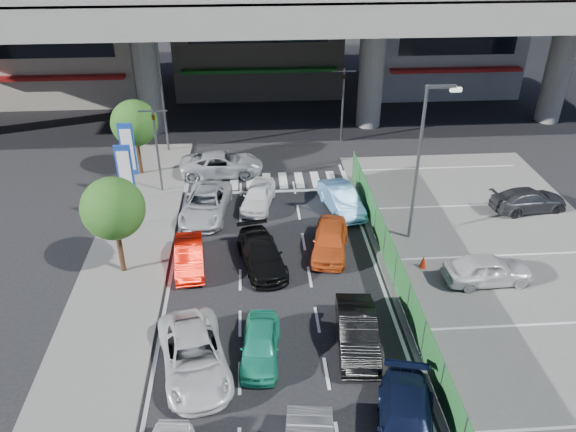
{
  "coord_description": "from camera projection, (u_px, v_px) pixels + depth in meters",
  "views": [
    {
      "loc": [
        -0.88,
        -17.82,
        15.4
      ],
      "look_at": [
        0.7,
        4.53,
        2.4
      ],
      "focal_mm": 35.0,
      "sensor_mm": 36.0,
      "label": 1
    }
  ],
  "objects": [
    {
      "name": "expressway",
      "position": [
        259.0,
        5.0,
        37.74
      ],
      "size": [
        64.0,
        14.0,
        10.75
      ],
      "color": "slate",
      "rests_on": "ground"
    },
    {
      "name": "traffic_cone",
      "position": [
        423.0,
        261.0,
        26.25
      ],
      "size": [
        0.43,
        0.43,
        0.65
      ],
      "primitive_type": "cone",
      "rotation": [
        0.0,
        0.0,
        -0.37
      ],
      "color": "red",
      "rests_on": "parking_lot"
    },
    {
      "name": "sedan_white_front_mid",
      "position": [
        258.0,
        196.0,
        31.37
      ],
      "size": [
        2.31,
        4.03,
        1.29
      ],
      "primitive_type": "imported",
      "rotation": [
        0.0,
        0.0,
        -0.22
      ],
      "color": "white",
      "rests_on": "ground"
    },
    {
      "name": "sedan_black_mid",
      "position": [
        262.0,
        254.0,
        26.33
      ],
      "size": [
        2.62,
        4.65,
        1.27
      ],
      "primitive_type": "imported",
      "rotation": [
        0.0,
        0.0,
        0.2
      ],
      "color": "black",
      "rests_on": "ground"
    },
    {
      "name": "sedan_white_mid_left",
      "position": [
        194.0,
        356.0,
        20.48
      ],
      "size": [
        3.27,
        5.33,
        1.38
      ],
      "primitive_type": "imported",
      "rotation": [
        0.0,
        0.0,
        0.21
      ],
      "color": "silver",
      "rests_on": "ground"
    },
    {
      "name": "fence_run",
      "position": [
        401.0,
        284.0,
        23.89
      ],
      "size": [
        0.16,
        22.0,
        1.8
      ],
      "primitive_type": null,
      "color": "#1E5726",
      "rests_on": "ground"
    },
    {
      "name": "tree_near",
      "position": [
        113.0,
        209.0,
        24.48
      ],
      "size": [
        2.8,
        2.8,
        4.8
      ],
      "color": "#382314",
      "rests_on": "ground"
    },
    {
      "name": "parking_lot",
      "position": [
        517.0,
        281.0,
        25.54
      ],
      "size": [
        12.0,
        28.0,
        0.06
      ],
      "primitive_type": "cube",
      "color": "#5A5A58",
      "rests_on": "ground"
    },
    {
      "name": "ground",
      "position": [
        279.0,
        322.0,
        23.16
      ],
      "size": [
        120.0,
        120.0,
        0.0
      ],
      "primitive_type": "plane",
      "color": "black",
      "rests_on": "ground"
    },
    {
      "name": "signboard_near",
      "position": [
        126.0,
        176.0,
        28.08
      ],
      "size": [
        0.8,
        0.14,
        4.7
      ],
      "color": "#595B60",
      "rests_on": "ground"
    },
    {
      "name": "building_west",
      "position": [
        64.0,
        15.0,
        46.51
      ],
      "size": [
        12.0,
        10.9,
        13.0
      ],
      "color": "#ADA38B",
      "rests_on": "ground"
    },
    {
      "name": "minivan_navy_back",
      "position": [
        406.0,
        425.0,
        17.87
      ],
      "size": [
        2.86,
        4.84,
        1.32
      ],
      "primitive_type": "imported",
      "rotation": [
        0.0,
        0.0,
        -0.24
      ],
      "color": "black",
      "rests_on": "ground"
    },
    {
      "name": "parked_sedan_white",
      "position": [
        488.0,
        269.0,
        25.1
      ],
      "size": [
        4.03,
        1.77,
        1.35
      ],
      "primitive_type": "imported",
      "rotation": [
        0.0,
        0.0,
        1.61
      ],
      "color": "silver",
      "rests_on": "parking_lot"
    },
    {
      "name": "kei_truck_front_right",
      "position": [
        341.0,
        199.0,
        30.9
      ],
      "size": [
        2.29,
        4.37,
        1.37
      ],
      "primitive_type": "imported",
      "rotation": [
        0.0,
        0.0,
        0.21
      ],
      "color": "#5695CF",
      "rests_on": "ground"
    },
    {
      "name": "traffic_light_left",
      "position": [
        155.0,
        129.0,
        31.16
      ],
      "size": [
        1.6,
        1.24,
        5.2
      ],
      "color": "#595B60",
      "rests_on": "ground"
    },
    {
      "name": "sidewalk_left",
      "position": [
        124.0,
        271.0,
        26.15
      ],
      "size": [
        4.0,
        30.0,
        0.12
      ],
      "primitive_type": "cube",
      "color": "#5A5A58",
      "rests_on": "ground"
    },
    {
      "name": "taxi_orange_left",
      "position": [
        189.0,
        256.0,
        26.21
      ],
      "size": [
        1.64,
        3.81,
        1.22
      ],
      "primitive_type": "imported",
      "rotation": [
        0.0,
        0.0,
        0.1
      ],
      "color": "#F31002",
      "rests_on": "ground"
    },
    {
      "name": "street_lamp_left",
      "position": [
        164.0,
        83.0,
        35.91
      ],
      "size": [
        1.65,
        0.22,
        8.0
      ],
      "color": "#595B60",
      "rests_on": "ground"
    },
    {
      "name": "street_lamp_right",
      "position": [
        423.0,
        152.0,
        26.38
      ],
      "size": [
        1.65,
        0.22,
        8.0
      ],
      "color": "#595B60",
      "rests_on": "ground"
    },
    {
      "name": "wagon_silver_front_left",
      "position": [
        206.0,
        204.0,
        30.43
      ],
      "size": [
        2.9,
        5.17,
        1.36
      ],
      "primitive_type": "imported",
      "rotation": [
        0.0,
        0.0,
        -0.13
      ],
      "color": "#B3B5BB",
      "rests_on": "ground"
    },
    {
      "name": "taxi_orange_right",
      "position": [
        330.0,
        240.0,
        27.28
      ],
      "size": [
        2.41,
        4.29,
        1.38
      ],
      "primitive_type": "imported",
      "rotation": [
        0.0,
        0.0,
        -0.2
      ],
      "color": "#D9551C",
      "rests_on": "ground"
    },
    {
      "name": "taxi_teal_mid",
      "position": [
        260.0,
        345.0,
        21.11
      ],
      "size": [
        1.77,
        3.69,
        1.22
      ],
      "primitive_type": "imported",
      "rotation": [
        0.0,
        0.0,
        -0.1
      ],
      "color": "#24A47E",
      "rests_on": "ground"
    },
    {
      "name": "building_east",
      "position": [
        441.0,
        16.0,
        48.71
      ],
      "size": [
        12.0,
        10.9,
        12.0
      ],
      "color": "gray",
      "rests_on": "ground"
    },
    {
      "name": "crossing_wagon_silver",
      "position": [
        222.0,
        164.0,
        34.86
      ],
      "size": [
        5.17,
        2.5,
        1.42
      ],
      "primitive_type": "imported",
      "rotation": [
        0.0,
        0.0,
        1.6
      ],
      "color": "#B7B9BF",
      "rests_on": "ground"
    },
    {
      "name": "traffic_light_right",
      "position": [
        344.0,
        87.0,
        37.91
      ],
      "size": [
        1.6,
        1.24,
        5.2
      ],
      "color": "#595B60",
      "rests_on": "ground"
    },
    {
      "name": "tree_far",
      "position": [
        134.0,
        123.0,
        33.49
      ],
      "size": [
        2.8,
        2.8,
        4.8
      ],
      "color": "#382314",
      "rests_on": "ground"
    },
    {
      "name": "signboard_far",
      "position": [
        128.0,
        152.0,
        30.64
      ],
      "size": [
        0.8,
        0.14,
        4.7
      ],
      "color": "#595B60",
      "rests_on": "ground"
    },
    {
      "name": "parked_sedan_dgrey",
      "position": [
        529.0,
        200.0,
        30.88
      ],
      "size": [
        4.45,
        2.31,
        1.23
      ],
      "primitive_type": "imported",
      "rotation": [
        0.0,
        0.0,
        1.71
      ],
      "color": "#2D2E32",
      "rests_on": "parking_lot"
    },
    {
      "name": "hatch_black_mid_right",
      "position": [
        357.0,
        332.0,
        21.59
      ],
      "size": [
        1.8,
        4.3,
        1.38
      ],
      "primitive_type": "imported",
      "rotation": [
        0.0,
        0.0,
        -0.08
      ],
      "color": "black",
      "rests_on": "ground"
    }
  ]
}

